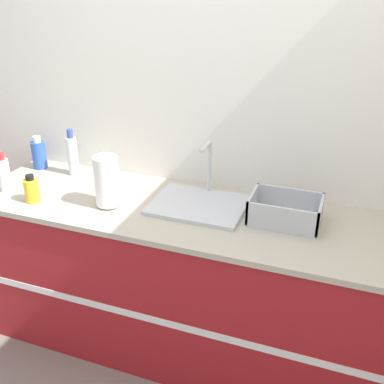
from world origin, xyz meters
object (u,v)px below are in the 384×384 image
(bottle_white_spray, at_px, (4,174))
(bottle_clear, at_px, (72,155))
(sink, at_px, (199,202))
(dish_rack, at_px, (285,213))
(bottle_blue, at_px, (39,154))
(bottle_yellow, at_px, (32,190))
(paper_towel_roll, at_px, (107,181))

(bottle_white_spray, bearing_deg, bottle_clear, 55.07)
(sink, relative_size, dish_rack, 1.43)
(bottle_clear, relative_size, bottle_blue, 1.36)
(bottle_clear, bearing_deg, bottle_blue, 177.16)
(bottle_white_spray, xyz_separation_m, bottle_yellow, (0.22, -0.06, -0.03))
(bottle_white_spray, relative_size, bottle_blue, 1.08)
(paper_towel_roll, bearing_deg, bottle_yellow, -167.14)
(dish_rack, relative_size, bottle_blue, 1.64)
(bottle_yellow, bearing_deg, bottle_white_spray, 164.60)
(bottle_blue, bearing_deg, bottle_white_spray, -85.42)
(bottle_clear, height_order, bottle_blue, bottle_clear)
(paper_towel_roll, distance_m, bottle_white_spray, 0.62)
(sink, bearing_deg, bottle_white_spray, -170.05)
(sink, relative_size, paper_towel_roll, 1.76)
(sink, bearing_deg, dish_rack, -2.08)
(sink, bearing_deg, bottle_clear, 170.81)
(sink, height_order, dish_rack, sink)
(bottle_yellow, bearing_deg, bottle_blue, 122.45)
(sink, relative_size, bottle_clear, 1.71)
(sink, height_order, paper_towel_roll, sink)
(bottle_white_spray, bearing_deg, dish_rack, 6.47)
(sink, xyz_separation_m, bottle_white_spray, (-1.06, -0.19, 0.08))
(paper_towel_roll, bearing_deg, bottle_white_spray, -177.35)
(paper_towel_roll, bearing_deg, bottle_blue, 154.85)
(bottle_clear, xyz_separation_m, bottle_yellow, (0.00, -0.38, -0.06))
(sink, bearing_deg, bottle_yellow, -163.48)
(dish_rack, relative_size, bottle_yellow, 2.23)
(sink, xyz_separation_m, bottle_blue, (-1.08, 0.15, 0.07))
(bottle_clear, height_order, bottle_yellow, bottle_clear)
(dish_rack, height_order, bottle_clear, bottle_clear)
(dish_rack, xyz_separation_m, bottle_clear, (-1.27, 0.15, 0.07))
(paper_towel_roll, height_order, bottle_blue, paper_towel_roll)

